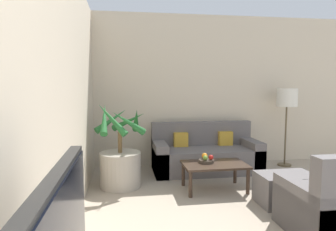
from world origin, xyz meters
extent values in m
cube|color=beige|center=(0.00, 5.91, 1.35)|extent=(7.71, 0.06, 2.70)
cube|color=beige|center=(-3.09, 2.94, 1.35)|extent=(0.06, 7.48, 2.70)
cylinder|color=#ADA393|center=(-2.60, 4.81, 0.25)|extent=(0.58, 0.58, 0.50)
cylinder|color=brown|center=(-2.60, 4.81, 0.65)|extent=(0.06, 0.06, 0.30)
cone|color=#23662D|center=(-2.37, 4.81, 0.96)|extent=(0.10, 0.52, 0.41)
cone|color=#23662D|center=(-2.47, 5.03, 0.92)|extent=(0.53, 0.36, 0.33)
cone|color=#23662D|center=(-2.72, 5.02, 0.94)|extent=(0.52, 0.36, 0.37)
cone|color=#23662D|center=(-2.81, 4.81, 0.99)|extent=(0.10, 0.49, 0.45)
cone|color=#23662D|center=(-2.70, 4.63, 0.99)|extent=(0.46, 0.33, 0.46)
cone|color=#23662D|center=(-2.48, 4.60, 0.95)|extent=(0.51, 0.35, 0.39)
cube|color=#605B5B|center=(-1.18, 5.35, 0.20)|extent=(1.77, 0.78, 0.40)
cube|color=#605B5B|center=(-1.18, 5.66, 0.60)|extent=(1.77, 0.16, 0.41)
cube|color=#605B5B|center=(-1.96, 5.35, 0.26)|extent=(0.20, 0.78, 0.52)
cube|color=#605B5B|center=(-0.39, 5.35, 0.26)|extent=(0.20, 0.78, 0.52)
cube|color=gold|center=(-1.58, 5.54, 0.52)|extent=(0.24, 0.12, 0.24)
cube|color=gold|center=(-0.78, 5.54, 0.52)|extent=(0.24, 0.12, 0.24)
cylinder|color=brown|center=(0.33, 5.50, 0.01)|extent=(0.24, 0.24, 0.03)
cylinder|color=brown|center=(0.33, 5.50, 0.55)|extent=(0.03, 0.03, 1.05)
cylinder|color=silver|center=(0.33, 5.50, 1.23)|extent=(0.36, 0.36, 0.32)
cylinder|color=#38281E|center=(-1.70, 4.24, 0.17)|extent=(0.05, 0.05, 0.34)
cylinder|color=#38281E|center=(-0.92, 4.24, 0.17)|extent=(0.05, 0.05, 0.34)
cylinder|color=#38281E|center=(-1.70, 4.71, 0.17)|extent=(0.05, 0.05, 0.34)
cylinder|color=#38281E|center=(-0.92, 4.71, 0.17)|extent=(0.05, 0.05, 0.34)
cube|color=#38281E|center=(-1.31, 4.48, 0.36)|extent=(0.87, 0.55, 0.03)
cylinder|color=#42382D|center=(-1.41, 4.54, 0.39)|extent=(0.22, 0.22, 0.04)
sphere|color=red|center=(-1.35, 4.52, 0.45)|extent=(0.07, 0.07, 0.07)
sphere|color=olive|center=(-1.43, 4.50, 0.45)|extent=(0.07, 0.07, 0.07)
sphere|color=orange|center=(-1.42, 4.59, 0.46)|extent=(0.08, 0.08, 0.08)
cube|color=#605B5B|center=(-0.55, 3.10, 0.21)|extent=(0.84, 0.77, 0.43)
cube|color=#605B5B|center=(-0.89, 3.10, 0.26)|extent=(0.16, 0.77, 0.53)
cube|color=#605B5B|center=(-0.60, 3.86, 0.19)|extent=(0.68, 0.44, 0.38)
camera|label=1|loc=(-2.56, 0.58, 1.45)|focal=32.00mm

